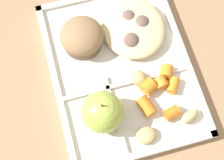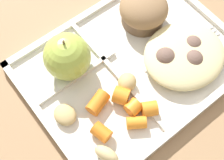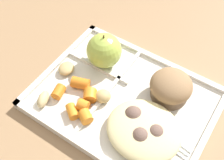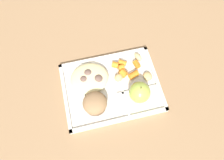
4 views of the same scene
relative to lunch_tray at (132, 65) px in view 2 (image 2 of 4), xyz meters
The scene contains 18 objects.
ground 0.01m from the lunch_tray, 13.67° to the right, with size 6.00×6.00×0.00m, color #997551.
lunch_tray is the anchor object (origin of this frame).
green_apple 0.12m from the lunch_tray, 146.18° to the left, with size 0.08×0.08×0.08m.
bran_muffin 0.10m from the lunch_tray, 38.60° to the left, with size 0.09×0.09×0.06m.
carrot_slice_edge 0.14m from the lunch_tray, 150.28° to the right, with size 0.02×0.02×0.03m, color orange.
carrot_slice_center 0.09m from the lunch_tray, 112.61° to the right, with size 0.02×0.02×0.02m, color orange.
carrot_slice_small 0.07m from the lunch_tray, 145.03° to the right, with size 0.03×0.03×0.02m, color orange.
carrot_slice_near_corner 0.11m from the lunch_tray, 126.49° to the right, with size 0.02×0.02×0.03m, color orange.
carrot_slice_large 0.10m from the lunch_tray, 164.91° to the right, with size 0.02×0.02×0.04m, color orange.
carrot_slice_tilted 0.09m from the lunch_tray, 129.02° to the right, with size 0.02×0.02×0.02m, color orange.
potato_chunk_corner 0.16m from the lunch_tray, 143.31° to the right, with size 0.04×0.02×0.02m, color tan.
potato_chunk_wedge 0.05m from the lunch_tray, 141.47° to the right, with size 0.03×0.03×0.03m, color tan.
potato_chunk_small 0.15m from the lunch_tray, behind, with size 0.04×0.03×0.02m, color tan.
egg_noodle_pile 0.09m from the lunch_tray, 32.81° to the right, with size 0.14×0.13×0.03m, color beige.
meatball_back 0.06m from the lunch_tray, 38.56° to the right, with size 0.04×0.04×0.04m, color brown.
meatball_center 0.10m from the lunch_tray, 40.90° to the right, with size 0.04×0.04×0.04m, color brown.
meatball_front 0.11m from the lunch_tray, 24.65° to the right, with size 0.04×0.04×0.04m, color brown.
plastic_fork 0.10m from the lunch_tray, 19.06° to the right, with size 0.16×0.03×0.00m.
Camera 2 is at (-0.19, -0.18, 0.48)m, focal length 49.70 mm.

